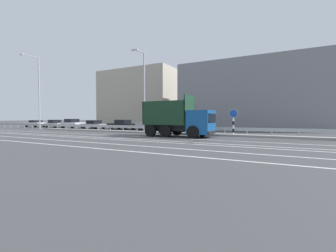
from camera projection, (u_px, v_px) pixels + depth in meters
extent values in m
plane|color=#424244|center=(151.00, 135.00, 21.76)|extent=(320.00, 320.00, 0.00)
cube|color=silver|center=(169.00, 138.00, 18.75)|extent=(71.57, 0.16, 0.01)
cube|color=silver|center=(155.00, 140.00, 16.77)|extent=(71.57, 0.16, 0.01)
cube|color=silver|center=(148.00, 141.00, 15.92)|extent=(71.57, 0.16, 0.01)
cube|color=silver|center=(127.00, 145.00, 13.85)|extent=(71.57, 0.16, 0.01)
cube|color=silver|center=(103.00, 149.00, 12.06)|extent=(71.57, 0.16, 0.01)
cube|color=gray|center=(164.00, 133.00, 24.01)|extent=(39.36, 1.10, 0.18)
cube|color=#9EA0A5|center=(168.00, 128.00, 24.76)|extent=(71.57, 0.04, 0.32)
cylinder|color=#ADADB2|center=(4.00, 126.00, 40.43)|extent=(0.09, 0.09, 0.62)
cylinder|color=#ADADB2|center=(11.00, 126.00, 39.45)|extent=(0.09, 0.09, 0.62)
cylinder|color=#ADADB2|center=(18.00, 126.00, 38.47)|extent=(0.09, 0.09, 0.62)
cylinder|color=#ADADB2|center=(25.00, 126.00, 37.49)|extent=(0.09, 0.09, 0.62)
cylinder|color=#ADADB2|center=(32.00, 126.00, 36.51)|extent=(0.09, 0.09, 0.62)
cylinder|color=#ADADB2|center=(40.00, 127.00, 35.54)|extent=(0.09, 0.09, 0.62)
cylinder|color=#ADADB2|center=(48.00, 127.00, 34.56)|extent=(0.09, 0.09, 0.62)
cylinder|color=#ADADB2|center=(57.00, 127.00, 33.58)|extent=(0.09, 0.09, 0.62)
cylinder|color=#ADADB2|center=(67.00, 127.00, 32.60)|extent=(0.09, 0.09, 0.62)
cylinder|color=#ADADB2|center=(76.00, 128.00, 31.62)|extent=(0.09, 0.09, 0.62)
cylinder|color=#ADADB2|center=(87.00, 128.00, 30.64)|extent=(0.09, 0.09, 0.62)
cylinder|color=#ADADB2|center=(98.00, 128.00, 29.67)|extent=(0.09, 0.09, 0.62)
cylinder|color=#ADADB2|center=(110.00, 129.00, 28.69)|extent=(0.09, 0.09, 0.62)
cylinder|color=#ADADB2|center=(123.00, 129.00, 27.71)|extent=(0.09, 0.09, 0.62)
cylinder|color=#ADADB2|center=(137.00, 129.00, 26.73)|extent=(0.09, 0.09, 0.62)
cylinder|color=#ADADB2|center=(152.00, 130.00, 25.75)|extent=(0.09, 0.09, 0.62)
cylinder|color=#ADADB2|center=(168.00, 130.00, 24.77)|extent=(0.09, 0.09, 0.62)
cylinder|color=#ADADB2|center=(185.00, 131.00, 23.80)|extent=(0.09, 0.09, 0.62)
cylinder|color=#ADADB2|center=(204.00, 131.00, 22.82)|extent=(0.09, 0.09, 0.62)
cylinder|color=#ADADB2|center=(225.00, 132.00, 21.84)|extent=(0.09, 0.09, 0.62)
cylinder|color=#ADADB2|center=(247.00, 133.00, 20.86)|extent=(0.09, 0.09, 0.62)
cylinder|color=#ADADB2|center=(272.00, 133.00, 19.88)|extent=(0.09, 0.09, 0.62)
cylinder|color=#ADADB2|center=(299.00, 134.00, 18.91)|extent=(0.09, 0.09, 0.62)
cylinder|color=#ADADB2|center=(329.00, 135.00, 17.93)|extent=(0.09, 0.09, 0.62)
cube|color=#144C8C|center=(201.00, 122.00, 19.29)|extent=(1.93, 2.51, 2.01)
cube|color=black|center=(212.00, 118.00, 18.84)|extent=(0.06, 2.14, 0.77)
cube|color=black|center=(212.00, 132.00, 18.86)|extent=(0.14, 2.43, 0.24)
cube|color=black|center=(169.00, 128.00, 20.74)|extent=(4.43, 1.43, 0.53)
cube|color=#193823|center=(169.00, 124.00, 20.73)|extent=(4.27, 2.45, 0.12)
cube|color=#193823|center=(174.00, 113.00, 21.71)|extent=(4.23, 0.17, 2.01)
cube|color=#193823|center=(163.00, 112.00, 19.68)|extent=(4.23, 0.17, 2.01)
cube|color=#193823|center=(190.00, 109.00, 19.74)|extent=(0.14, 2.38, 2.51)
cube|color=#193823|center=(150.00, 113.00, 21.63)|extent=(0.14, 2.38, 2.01)
cylinder|color=black|center=(203.00, 131.00, 20.53)|extent=(1.04, 0.34, 1.04)
cylinder|color=black|center=(193.00, 132.00, 18.36)|extent=(1.04, 0.34, 1.04)
cylinder|color=black|center=(177.00, 130.00, 21.68)|extent=(1.04, 0.34, 1.04)
cylinder|color=black|center=(166.00, 131.00, 19.52)|extent=(1.04, 0.34, 1.04)
cylinder|color=black|center=(163.00, 130.00, 22.38)|extent=(1.04, 0.34, 1.04)
cylinder|color=black|center=(151.00, 131.00, 20.22)|extent=(1.04, 0.34, 1.04)
cylinder|color=white|center=(233.00, 134.00, 20.59)|extent=(0.16, 0.16, 0.35)
cylinder|color=black|center=(233.00, 131.00, 20.58)|extent=(0.16, 0.16, 0.35)
cylinder|color=white|center=(233.00, 127.00, 20.57)|extent=(0.16, 0.16, 0.35)
cylinder|color=black|center=(233.00, 123.00, 20.56)|extent=(0.16, 0.16, 0.35)
cylinder|color=white|center=(233.00, 119.00, 20.55)|extent=(0.16, 0.16, 0.35)
cylinder|color=#1E4CB2|center=(233.00, 114.00, 20.53)|extent=(0.71, 0.03, 0.71)
cylinder|color=white|center=(233.00, 114.00, 20.53)|extent=(0.77, 0.02, 0.77)
cylinder|color=#ADADB2|center=(39.00, 93.00, 33.87)|extent=(0.18, 0.18, 10.90)
cylinder|color=#ADADB2|center=(30.00, 56.00, 32.66)|extent=(0.18, 2.39, 0.10)
cube|color=silver|center=(22.00, 54.00, 31.63)|extent=(0.71, 0.22, 0.12)
cylinder|color=#ADADB2|center=(144.00, 93.00, 24.92)|extent=(0.18, 0.18, 8.96)
cylinder|color=#ADADB2|center=(140.00, 51.00, 23.96)|extent=(0.16, 1.81, 0.10)
cube|color=silver|center=(135.00, 50.00, 23.15)|extent=(0.71, 0.22, 0.12)
cube|color=silver|center=(35.00, 124.00, 41.53)|extent=(4.17, 1.87, 0.59)
cube|color=black|center=(36.00, 121.00, 41.45)|extent=(1.78, 1.58, 0.40)
cylinder|color=black|center=(26.00, 126.00, 41.36)|extent=(0.61, 0.22, 0.60)
cylinder|color=black|center=(35.00, 125.00, 42.84)|extent=(0.61, 0.22, 0.60)
cylinder|color=black|center=(35.00, 126.00, 40.23)|extent=(0.61, 0.22, 0.60)
cylinder|color=black|center=(44.00, 125.00, 41.71)|extent=(0.61, 0.22, 0.60)
cube|color=silver|center=(55.00, 124.00, 39.84)|extent=(4.02, 1.92, 0.50)
cube|color=black|center=(55.00, 121.00, 39.88)|extent=(1.73, 1.60, 0.58)
cylinder|color=black|center=(64.00, 126.00, 39.93)|extent=(0.61, 0.23, 0.60)
cylinder|color=black|center=(55.00, 126.00, 38.52)|extent=(0.61, 0.23, 0.60)
cylinder|color=black|center=(55.00, 126.00, 41.18)|extent=(0.61, 0.23, 0.60)
cylinder|color=black|center=(47.00, 126.00, 39.77)|extent=(0.61, 0.23, 0.60)
cube|color=silver|center=(72.00, 124.00, 37.35)|extent=(4.23, 2.18, 0.67)
cube|color=black|center=(72.00, 121.00, 37.40)|extent=(1.83, 1.80, 0.58)
cylinder|color=black|center=(82.00, 126.00, 37.48)|extent=(0.61, 0.24, 0.60)
cylinder|color=black|center=(72.00, 127.00, 35.92)|extent=(0.61, 0.24, 0.60)
cylinder|color=black|center=(72.00, 126.00, 38.81)|extent=(0.61, 0.24, 0.60)
cylinder|color=black|center=(63.00, 126.00, 37.25)|extent=(0.61, 0.24, 0.60)
cube|color=#A3A3A8|center=(93.00, 125.00, 35.01)|extent=(4.40, 1.96, 0.49)
cube|color=black|center=(94.00, 122.00, 34.93)|extent=(1.89, 1.61, 0.55)
cylinder|color=black|center=(83.00, 127.00, 35.02)|extent=(0.61, 0.23, 0.60)
cylinder|color=black|center=(92.00, 127.00, 36.41)|extent=(0.61, 0.23, 0.60)
cylinder|color=black|center=(95.00, 127.00, 33.63)|extent=(0.61, 0.23, 0.60)
cylinder|color=black|center=(104.00, 127.00, 35.03)|extent=(0.61, 0.23, 0.60)
cube|color=black|center=(122.00, 125.00, 32.80)|extent=(4.78, 2.09, 0.59)
cube|color=black|center=(123.00, 122.00, 32.71)|extent=(2.07, 1.66, 0.54)
cylinder|color=black|center=(111.00, 127.00, 32.91)|extent=(0.61, 0.25, 0.60)
cylinder|color=black|center=(119.00, 127.00, 34.27)|extent=(0.61, 0.25, 0.60)
cylinder|color=black|center=(126.00, 128.00, 31.35)|extent=(0.61, 0.25, 0.60)
cylinder|color=black|center=(133.00, 128.00, 32.71)|extent=(0.61, 0.25, 0.60)
cube|color=#A3A3A8|center=(152.00, 125.00, 30.06)|extent=(4.32, 1.89, 0.76)
cube|color=black|center=(153.00, 121.00, 29.97)|extent=(1.83, 1.62, 0.51)
cylinder|color=black|center=(140.00, 128.00, 29.98)|extent=(0.60, 0.21, 0.60)
cylinder|color=black|center=(147.00, 128.00, 31.46)|extent=(0.60, 0.21, 0.60)
cylinder|color=black|center=(157.00, 129.00, 28.68)|extent=(0.60, 0.21, 0.60)
cylinder|color=black|center=(164.00, 128.00, 30.16)|extent=(0.60, 0.21, 0.60)
cube|color=#A3A3A8|center=(193.00, 126.00, 27.13)|extent=(4.89, 1.78, 0.74)
cube|color=black|center=(195.00, 122.00, 27.05)|extent=(2.07, 1.52, 0.42)
cylinder|color=black|center=(179.00, 129.00, 27.11)|extent=(0.60, 0.21, 0.60)
cylinder|color=black|center=(184.00, 129.00, 28.53)|extent=(0.60, 0.21, 0.60)
cylinder|color=black|center=(203.00, 130.00, 25.76)|extent=(0.60, 0.21, 0.60)
cylinder|color=black|center=(207.00, 129.00, 27.18)|extent=(0.60, 0.21, 0.60)
cube|color=#B7AD99|center=(139.00, 99.00, 48.54)|extent=(16.59, 8.62, 11.76)
cube|color=gray|center=(255.00, 96.00, 33.86)|extent=(21.54, 9.44, 9.96)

